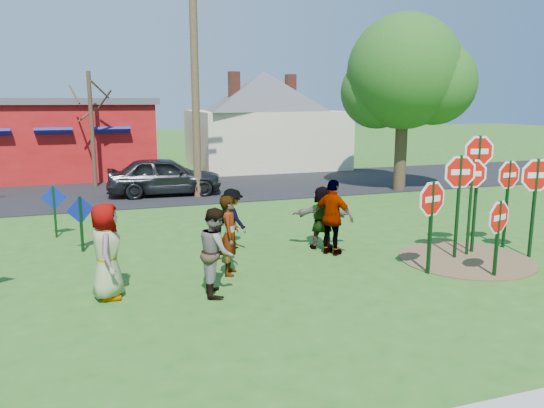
# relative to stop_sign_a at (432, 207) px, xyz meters

# --- Properties ---
(ground) EXTENTS (120.00, 120.00, 0.00)m
(ground) POSITION_rel_stop_sign_a_xyz_m (-3.00, 1.59, -1.52)
(ground) COLOR #285D1A
(ground) RESTS_ON ground
(road) EXTENTS (120.00, 7.50, 0.04)m
(road) POSITION_rel_stop_sign_a_xyz_m (-3.00, 13.09, -1.50)
(road) COLOR black
(road) RESTS_ON ground
(dirt_patch) EXTENTS (3.20, 3.20, 0.03)m
(dirt_patch) POSITION_rel_stop_sign_a_xyz_m (1.50, 0.59, -1.51)
(dirt_patch) COLOR brown
(dirt_patch) RESTS_ON ground
(red_building) EXTENTS (9.40, 7.69, 3.90)m
(red_building) POSITION_rel_stop_sign_a_xyz_m (-8.50, 19.58, 0.44)
(red_building) COLOR #9C0F10
(red_building) RESTS_ON ground
(cream_house) EXTENTS (9.40, 9.40, 6.50)m
(cream_house) POSITION_rel_stop_sign_a_xyz_m (2.50, 19.59, 1.40)
(cream_house) COLOR beige
(cream_house) RESTS_ON ground
(stop_sign_a) EXTENTS (1.04, 0.26, 2.23)m
(stop_sign_a) POSITION_rel_stop_sign_a_xyz_m (0.00, 0.00, 0.00)
(stop_sign_a) COLOR #0D3314
(stop_sign_a) RESTS_ON ground
(stop_sign_b) EXTENTS (0.93, 0.30, 2.55)m
(stop_sign_b) POSITION_rel_stop_sign_a_xyz_m (1.75, 0.88, 0.32)
(stop_sign_b) COLOR #0D3314
(stop_sign_b) RESTS_ON ground
(stop_sign_c) EXTENTS (1.05, 0.21, 3.11)m
(stop_sign_c) POSITION_rel_stop_sign_a_xyz_m (2.03, 1.04, 0.68)
(stop_sign_c) COLOR #0D3314
(stop_sign_c) RESTS_ON ground
(stop_sign_d) EXTENTS (1.00, 0.11, 2.43)m
(stop_sign_d) POSITION_rel_stop_sign_a_xyz_m (3.15, 1.19, 0.22)
(stop_sign_d) COLOR #0D3314
(stop_sign_d) RESTS_ON ground
(stop_sign_e) EXTENTS (0.96, 0.31, 1.83)m
(stop_sign_e) POSITION_rel_stop_sign_a_xyz_m (1.25, -0.65, -0.31)
(stop_sign_e) COLOR #0D3314
(stop_sign_e) RESTS_ON ground
(stop_sign_f) EXTENTS (1.07, 0.24, 2.59)m
(stop_sign_f) POSITION_rel_stop_sign_a_xyz_m (3.12, 0.27, 0.33)
(stop_sign_f) COLOR #0D3314
(stop_sign_f) RESTS_ON ground
(stop_sign_g) EXTENTS (1.07, 0.20, 2.68)m
(stop_sign_g) POSITION_rel_stop_sign_a_xyz_m (1.30, 0.77, 0.35)
(stop_sign_g) COLOR #0D3314
(stop_sign_g) RESTS_ON ground
(blue_diamond_c) EXTENTS (0.67, 0.32, 1.46)m
(blue_diamond_c) POSITION_rel_stop_sign_a_xyz_m (-7.33, 4.34, -0.62)
(blue_diamond_c) COLOR #0D3314
(blue_diamond_c) RESTS_ON ground
(blue_diamond_d) EXTENTS (0.69, 0.10, 1.49)m
(blue_diamond_d) POSITION_rel_stop_sign_a_xyz_m (-8.05, 6.09, -0.59)
(blue_diamond_d) COLOR #0D3314
(blue_diamond_d) RESTS_ON ground
(person_a) EXTENTS (0.67, 0.97, 1.90)m
(person_a) POSITION_rel_stop_sign_a_xyz_m (-6.81, 0.75, -0.57)
(person_a) COLOR #374D89
(person_a) RESTS_ON ground
(person_b) EXTENTS (0.62, 0.76, 1.78)m
(person_b) POSITION_rel_stop_sign_a_xyz_m (-4.20, 1.40, -0.63)
(person_b) COLOR #328071
(person_b) RESTS_ON ground
(person_c) EXTENTS (0.77, 0.94, 1.76)m
(person_c) POSITION_rel_stop_sign_a_xyz_m (-4.75, 0.30, -0.64)
(person_c) COLOR brown
(person_c) RESTS_ON ground
(person_d) EXTENTS (0.92, 1.16, 1.57)m
(person_d) POSITION_rel_stop_sign_a_xyz_m (-3.61, 3.46, -0.74)
(person_d) COLOR #35363A
(person_d) RESTS_ON ground
(person_e) EXTENTS (1.02, 1.18, 1.90)m
(person_e) POSITION_rel_stop_sign_a_xyz_m (-1.39, 2.05, -0.57)
(person_e) COLOR #4A2C5B
(person_e) RESTS_ON ground
(person_f) EXTENTS (1.61, 1.00, 1.66)m
(person_f) POSITION_rel_stop_sign_a_xyz_m (-1.41, 2.66, -0.69)
(person_f) COLOR #21512D
(person_f) RESTS_ON ground
(suv) EXTENTS (4.63, 2.11, 1.54)m
(suv) POSITION_rel_stop_sign_a_xyz_m (-4.24, 11.80, -0.71)
(suv) COLOR #2B2C30
(suv) RESTS_ON road
(utility_pole) EXTENTS (2.36, 0.30, 9.66)m
(utility_pole) POSITION_rel_stop_sign_a_xyz_m (-3.05, 10.98, 3.56)
(utility_pole) COLOR #4C3823
(utility_pole) RESTS_ON ground
(leafy_tree) EXTENTS (5.13, 4.68, 7.28)m
(leafy_tree) POSITION_rel_stop_sign_a_xyz_m (5.47, 9.73, 3.17)
(leafy_tree) COLOR #382819
(leafy_tree) RESTS_ON ground
(bare_tree_east) EXTENTS (1.80, 1.80, 5.03)m
(bare_tree_east) POSITION_rel_stop_sign_a_xyz_m (-6.89, 14.85, 1.73)
(bare_tree_east) COLOR #382819
(bare_tree_east) RESTS_ON ground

